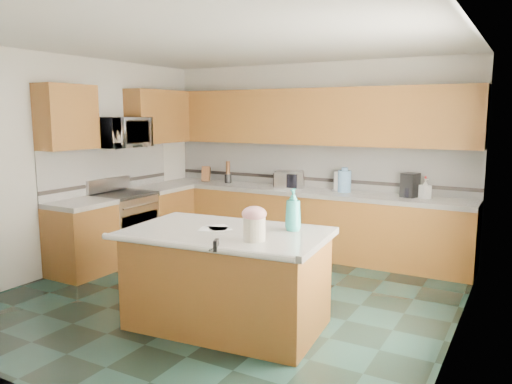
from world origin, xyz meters
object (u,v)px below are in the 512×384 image
Objects in this scene: knife_block at (206,174)px; coffee_maker at (410,185)px; island_base at (227,281)px; treat_jar at (254,229)px; soap_bottle_island at (293,210)px; toaster_oven at (289,180)px; island_top at (227,233)px.

knife_block is 3.17m from coffee_maker.
island_base is at bearing -76.83° from knife_block.
treat_jar reaches higher than island_base.
treat_jar is (0.41, -0.21, 0.59)m from island_base.
soap_bottle_island is (0.12, 0.50, 0.09)m from treat_jar.
knife_block reaches higher than island_base.
soap_bottle_island reaches higher than treat_jar.
knife_block is 0.56× the size of toaster_oven.
knife_block is at bearing 159.42° from toaster_oven.
island_top is 5.89× the size of coffee_maker.
soap_bottle_island is 2.69m from toaster_oven.
island_base is 3.49m from knife_block.
island_base is at bearing -95.30° from coffee_maker.
knife_block is at bearing -163.83° from coffee_maker.
treat_jar is at bearing -113.63° from soap_bottle_island.
treat_jar is 0.48× the size of toaster_oven.
island_base is 7.41× the size of knife_block.
island_base is at bearing -96.80° from toaster_oven.
island_top is 7.84× the size of knife_block.
island_base is 4.46× the size of soap_bottle_island.
island_top is 0.65m from soap_bottle_island.
treat_jar is 0.52m from soap_bottle_island.
coffee_maker reaches higher than knife_block.
coffee_maker is at bearing 54.32° from treat_jar.
soap_bottle_island is (0.53, 0.29, 0.68)m from island_base.
coffee_maker is at bearing -19.57° from toaster_oven.
soap_bottle_island is at bearing 23.06° from island_base.
island_base is 2.99m from coffee_maker.
coffee_maker reaches higher than toaster_oven.
toaster_oven is (-0.66, 2.70, 0.15)m from island_top.
island_base is at bearing -161.19° from soap_bottle_island.
toaster_oven reaches higher than treat_jar.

